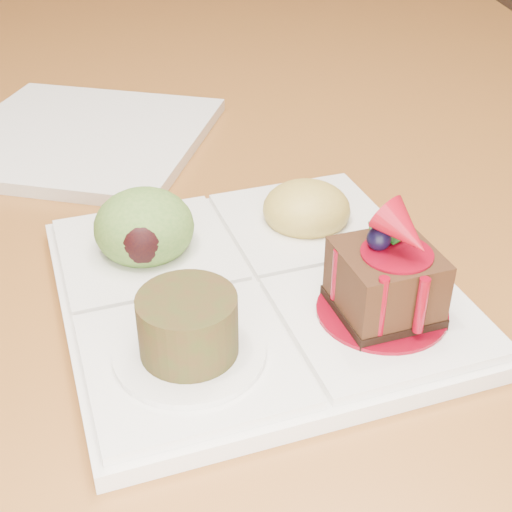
{
  "coord_description": "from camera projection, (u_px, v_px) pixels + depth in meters",
  "views": [
    {
      "loc": [
        0.0,
        -0.68,
        1.04
      ],
      "look_at": [
        0.04,
        -0.29,
        0.79
      ],
      "focal_mm": 50.0,
      "sensor_mm": 36.0,
      "label": 1
    }
  ],
  "objects": [
    {
      "name": "dining_table",
      "position": [
        198.0,
        188.0,
        0.76
      ],
      "size": [
        1.0,
        1.8,
        0.75
      ],
      "color": "brown",
      "rests_on": "ground"
    },
    {
      "name": "sampler_plate",
      "position": [
        251.0,
        273.0,
        0.48
      ],
      "size": [
        0.31,
        0.31,
        0.1
      ],
      "rotation": [
        0.0,
        0.0,
        0.25
      ],
      "color": "white",
      "rests_on": "dining_table"
    },
    {
      "name": "second_plate",
      "position": [
        81.0,
        137.0,
        0.69
      ],
      "size": [
        0.29,
        0.29,
        0.01
      ],
      "primitive_type": "cube",
      "rotation": [
        0.0,
        0.0,
        -0.31
      ],
      "color": "white",
      "rests_on": "dining_table"
    }
  ]
}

